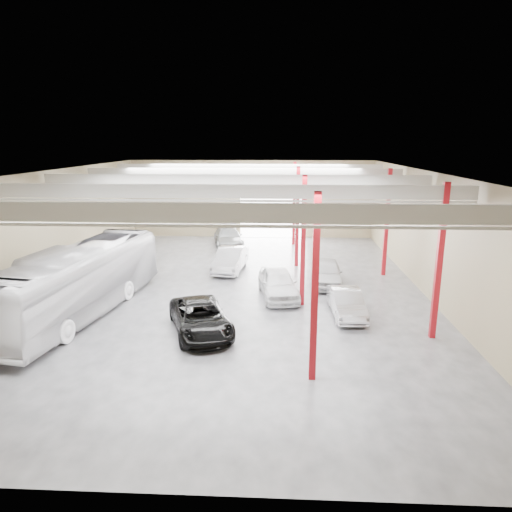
# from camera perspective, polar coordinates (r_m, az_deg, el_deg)

# --- Properties ---
(depot_shell) EXTENTS (22.12, 32.12, 7.06)m
(depot_shell) POSITION_cam_1_polar(r_m,az_deg,el_deg) (26.39, -2.29, 6.15)
(depot_shell) COLOR #424247
(depot_shell) RESTS_ON ground
(coach_bus) EXTENTS (4.81, 12.97, 3.53)m
(coach_bus) POSITION_cam_1_polar(r_m,az_deg,el_deg) (24.82, -21.26, -2.93)
(coach_bus) COLOR white
(coach_bus) RESTS_ON ground
(black_sedan) EXTENTS (4.01, 5.69, 1.44)m
(black_sedan) POSITION_cam_1_polar(r_m,az_deg,el_deg) (21.38, -6.95, -7.70)
(black_sedan) COLOR black
(black_sedan) RESTS_ON ground
(car_row_a) EXTENTS (2.67, 5.06, 1.64)m
(car_row_a) POSITION_cam_1_polar(r_m,az_deg,el_deg) (25.95, 2.77, -3.41)
(car_row_a) COLOR white
(car_row_a) RESTS_ON ground
(car_row_b) EXTENTS (2.25, 5.00, 1.59)m
(car_row_b) POSITION_cam_1_polar(r_m,az_deg,el_deg) (31.22, -3.24, -0.43)
(car_row_b) COLOR silver
(car_row_b) RESTS_ON ground
(car_row_c) EXTENTS (3.25, 5.79, 1.58)m
(car_row_c) POSITION_cam_1_polar(r_m,az_deg,el_deg) (38.48, -3.48, 2.35)
(car_row_c) COLOR gray
(car_row_c) RESTS_ON ground
(car_right_near) EXTENTS (1.64, 4.18, 1.36)m
(car_right_near) POSITION_cam_1_polar(r_m,az_deg,el_deg) (23.70, 11.25, -5.77)
(car_right_near) COLOR silver
(car_right_near) RESTS_ON ground
(car_right_far) EXTENTS (2.12, 4.64, 1.54)m
(car_right_far) POSITION_cam_1_polar(r_m,az_deg,el_deg) (28.52, 8.82, -2.04)
(car_right_far) COLOR silver
(car_right_far) RESTS_ON ground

